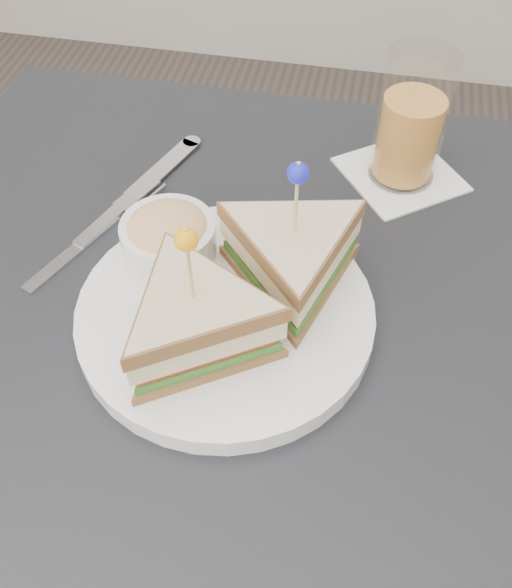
% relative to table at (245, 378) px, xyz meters
% --- Properties ---
extents(ground_plane, '(3.50, 3.50, 0.00)m').
position_rel_table_xyz_m(ground_plane, '(0.00, 0.00, -0.67)').
color(ground_plane, '#3F3833').
extents(table, '(0.80, 0.80, 0.75)m').
position_rel_table_xyz_m(table, '(0.00, 0.00, 0.00)').
color(table, black).
rests_on(table, ground).
extents(plate_meal, '(0.32, 0.30, 0.17)m').
position_rel_table_xyz_m(plate_meal, '(-0.01, 0.02, 0.12)').
color(plate_meal, white).
rests_on(plate_meal, table).
extents(cutlery_fork, '(0.10, 0.19, 0.01)m').
position_rel_table_xyz_m(cutlery_fork, '(-0.18, 0.11, 0.08)').
color(cutlery_fork, silver).
rests_on(cutlery_fork, table).
extents(cutlery_knife, '(0.09, 0.21, 0.01)m').
position_rel_table_xyz_m(cutlery_knife, '(-0.16, 0.17, 0.08)').
color(cutlery_knife, white).
rests_on(cutlery_knife, table).
extents(drink_set, '(0.17, 0.17, 0.15)m').
position_rel_table_xyz_m(drink_set, '(0.13, 0.26, 0.14)').
color(drink_set, white).
rests_on(drink_set, table).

